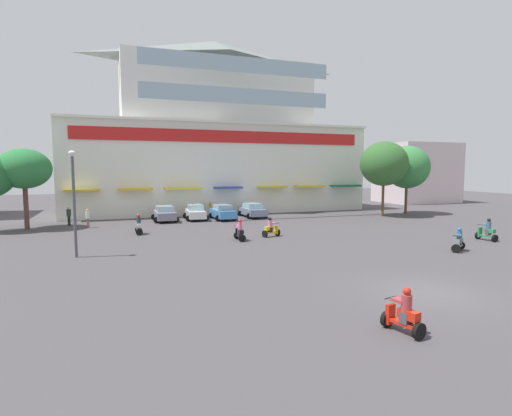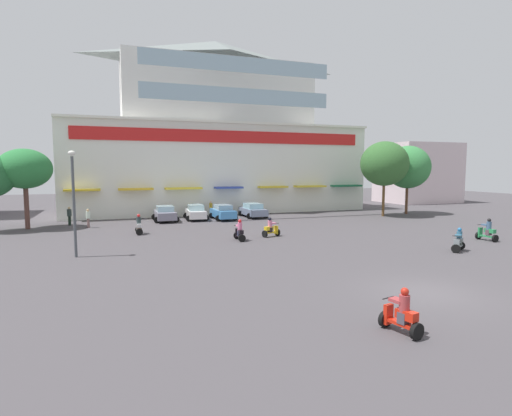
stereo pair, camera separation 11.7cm
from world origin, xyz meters
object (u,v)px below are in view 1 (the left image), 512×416
at_px(parked_car_2, 223,212).
at_px(scooter_rider_0, 404,314).
at_px(pedestrian_2, 88,217).
at_px(plaza_tree_1, 384,164).
at_px(plaza_tree_3, 407,167).
at_px(pedestrian_0, 69,215).
at_px(scooter_rider_3, 240,232).
at_px(plaza_tree_0, 24,169).
at_px(parked_car_0, 165,213).
at_px(streetlamp_near, 74,195).
at_px(scooter_rider_2, 139,226).
at_px(scooter_rider_4, 271,229).
at_px(parked_car_3, 253,210).
at_px(scooter_rider_1, 459,241).
at_px(parked_car_1, 195,212).
at_px(scooter_rider_5, 487,231).
at_px(pedestrian_1, 210,208).

height_order(parked_car_2, scooter_rider_0, parked_car_2).
bearing_deg(pedestrian_2, plaza_tree_1, -2.55).
bearing_deg(plaza_tree_1, scooter_rider_0, -125.73).
distance_m(plaza_tree_3, pedestrian_0, 35.22).
height_order(scooter_rider_0, scooter_rider_3, scooter_rider_3).
bearing_deg(plaza_tree_0, parked_car_0, 6.17).
height_order(plaza_tree_1, scooter_rider_0, plaza_tree_1).
relative_size(plaza_tree_1, parked_car_0, 1.90).
distance_m(parked_car_2, streetlamp_near, 18.82).
bearing_deg(scooter_rider_2, scooter_rider_4, -25.79).
bearing_deg(streetlamp_near, pedestrian_0, 96.52).
distance_m(parked_car_3, scooter_rider_3, 13.82).
distance_m(plaza_tree_0, plaza_tree_1, 34.11).
height_order(scooter_rider_1, pedestrian_0, pedestrian_0).
bearing_deg(parked_car_1, scooter_rider_5, -47.19).
relative_size(pedestrian_1, pedestrian_2, 0.99).
bearing_deg(scooter_rider_1, parked_car_2, 116.07).
bearing_deg(plaza_tree_1, scooter_rider_5, -98.85).
xyz_separation_m(scooter_rider_0, pedestrian_0, (-12.05, 29.61, 0.35)).
xyz_separation_m(parked_car_3, pedestrian_0, (-17.49, -0.34, 0.21)).
bearing_deg(pedestrian_0, plaza_tree_3, -3.66).
distance_m(plaza_tree_1, scooter_rider_0, 32.65).
bearing_deg(pedestrian_2, parked_car_1, 13.48).
bearing_deg(pedestrian_1, plaza_tree_0, -167.54).
bearing_deg(scooter_rider_1, scooter_rider_3, 145.35).
bearing_deg(pedestrian_0, streetlamp_near, -83.48).
relative_size(parked_car_1, pedestrian_0, 2.40).
xyz_separation_m(plaza_tree_3, scooter_rider_1, (-11.13, -18.21, -4.62)).
height_order(plaza_tree_3, parked_car_3, plaza_tree_3).
xyz_separation_m(parked_car_0, scooter_rider_1, (15.33, -20.58, -0.15)).
distance_m(parked_car_1, scooter_rider_5, 25.21).
height_order(parked_car_1, streetlamp_near, streetlamp_near).
height_order(scooter_rider_4, scooter_rider_5, scooter_rider_5).
height_order(scooter_rider_1, pedestrian_2, pedestrian_2).
relative_size(plaza_tree_3, parked_car_1, 1.88).
bearing_deg(plaza_tree_0, parked_car_3, 4.01).
relative_size(scooter_rider_4, streetlamp_near, 0.24).
relative_size(parked_car_0, pedestrian_2, 2.55).
height_order(plaza_tree_1, pedestrian_2, plaza_tree_1).
height_order(scooter_rider_1, scooter_rider_2, scooter_rider_2).
bearing_deg(pedestrian_1, parked_car_2, -80.52).
relative_size(scooter_rider_0, pedestrian_2, 0.90).
bearing_deg(streetlamp_near, scooter_rider_5, -8.08).
relative_size(parked_car_0, pedestrian_0, 2.47).
distance_m(parked_car_0, scooter_rider_5, 27.30).
distance_m(parked_car_2, scooter_rider_0, 29.13).
xyz_separation_m(scooter_rider_3, pedestrian_1, (1.39, 14.96, 0.31)).
bearing_deg(scooter_rider_3, plaza_tree_0, 143.51).
bearing_deg(scooter_rider_4, scooter_rider_3, -163.39).
bearing_deg(scooter_rider_1, scooter_rider_0, -141.92).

